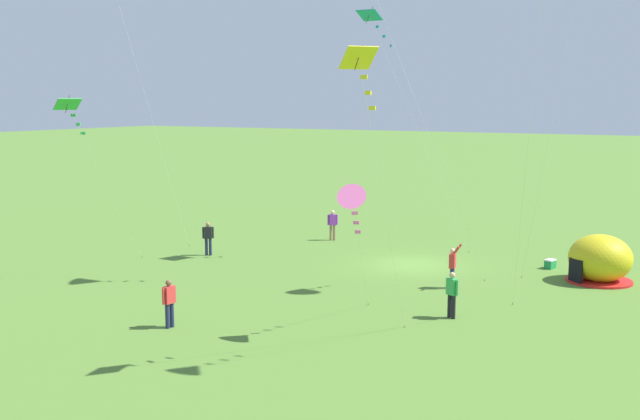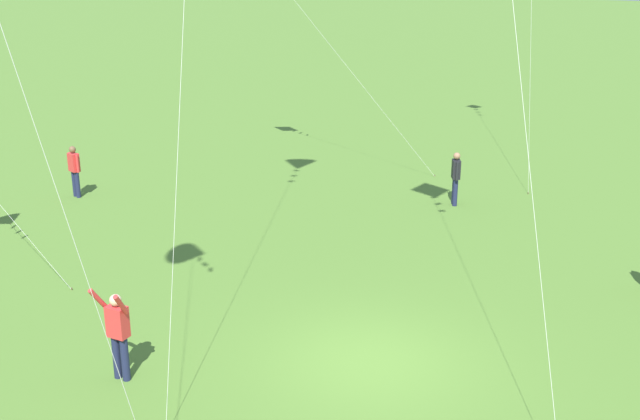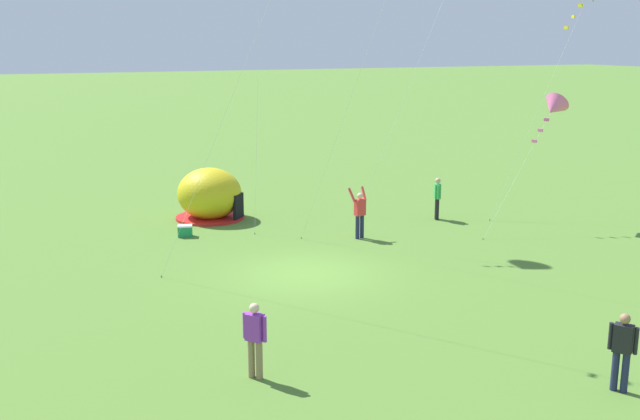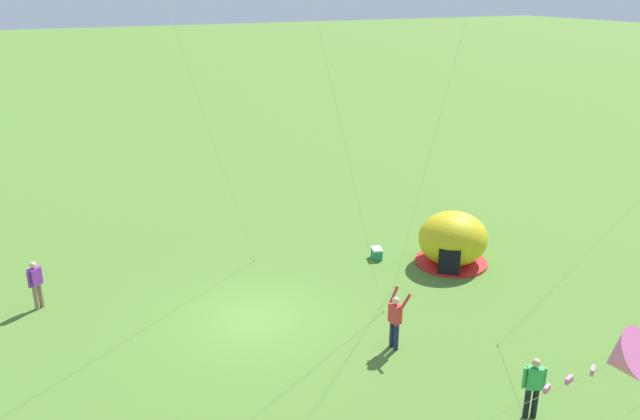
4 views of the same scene
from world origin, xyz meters
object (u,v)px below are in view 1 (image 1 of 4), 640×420
(person_strolling, at_px, (169,301))
(kite_yellow, at_px, (361,69))
(kite_teal, at_px, (373,22))
(person_far_back, at_px, (333,223))
(kite_green, at_px, (70,110))
(person_with_toddler, at_px, (208,237))
(popup_tent, at_px, (600,259))
(person_near_tent, at_px, (452,292))
(person_arms_raised, at_px, (453,265))
(kite_pink, at_px, (353,202))
(cooler_box, at_px, (550,264))

(person_strolling, xyz_separation_m, kite_yellow, (-7.53, 0.39, 7.78))
(kite_teal, bearing_deg, person_far_back, -40.29)
(kite_green, xyz_separation_m, kite_teal, (-8.16, -11.60, 4.13))
(person_with_toddler, height_order, kite_yellow, kite_yellow)
(popup_tent, xyz_separation_m, person_near_tent, (3.83, 8.46, -0.03))
(kite_yellow, bearing_deg, person_arms_raised, -86.08)
(kite_teal, bearing_deg, person_arms_raised, 145.19)
(person_with_toddler, relative_size, person_far_back, 1.00)
(person_strolling, relative_size, kite_pink, 0.33)
(person_with_toddler, distance_m, kite_teal, 13.52)
(kite_green, xyz_separation_m, kite_pink, (-13.03, 0.30, -2.88))
(kite_yellow, bearing_deg, person_near_tent, -96.40)
(person_far_back, bearing_deg, kite_teal, 139.71)
(kite_teal, height_order, kite_pink, kite_teal)
(person_strolling, height_order, person_far_back, same)
(popup_tent, bearing_deg, kite_yellow, 72.87)
(person_near_tent, distance_m, kite_teal, 15.15)
(person_with_toddler, bearing_deg, cooler_box, -161.47)
(person_near_tent, distance_m, person_far_back, 15.93)
(person_arms_raised, distance_m, kite_green, 17.07)
(person_arms_raised, bearing_deg, kite_pink, 84.59)
(popup_tent, distance_m, person_near_tent, 9.28)
(person_with_toddler, xyz_separation_m, kite_teal, (-7.58, -3.42, 10.66))
(person_with_toddler, bearing_deg, person_far_back, -118.05)
(person_with_toddler, distance_m, person_arms_raised, 13.22)
(kite_green, bearing_deg, kite_yellow, 169.07)
(person_near_tent, relative_size, kite_pink, 0.33)
(person_arms_raised, bearing_deg, person_strolling, 56.01)
(person_far_back, bearing_deg, person_near_tent, 133.77)
(cooler_box, height_order, kite_yellow, kite_yellow)
(popup_tent, distance_m, kite_pink, 14.08)
(kite_green, relative_size, kite_teal, 0.66)
(person_far_back, bearing_deg, kite_yellow, 120.14)
(cooler_box, relative_size, person_near_tent, 0.36)
(person_far_back, relative_size, kite_pink, 0.33)
(kite_teal, relative_size, kite_pink, 2.38)
(cooler_box, distance_m, kite_yellow, 18.56)
(person_with_toddler, relative_size, kite_green, 0.21)
(person_strolling, xyz_separation_m, kite_pink, (-6.06, -2.12, 3.64))
(kite_yellow, bearing_deg, kite_teal, -66.22)
(person_strolling, distance_m, person_near_tent, 10.12)
(person_arms_raised, height_order, person_far_back, person_arms_raised)
(popup_tent, xyz_separation_m, kite_green, (19.04, 11.92, 6.49))
(kite_pink, distance_m, kite_yellow, 5.06)
(person_with_toddler, distance_m, kite_green, 10.48)
(person_with_toddler, relative_size, person_strolling, 1.00)
(person_near_tent, distance_m, kite_green, 16.91)
(cooler_box, bearing_deg, person_far_back, -6.49)
(person_strolling, distance_m, person_far_back, 17.60)
(person_with_toddler, height_order, person_near_tent, same)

